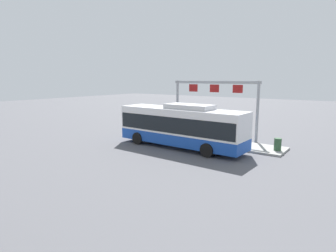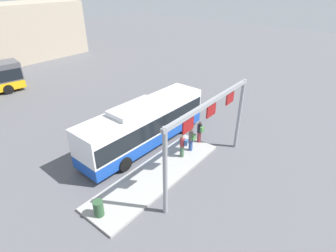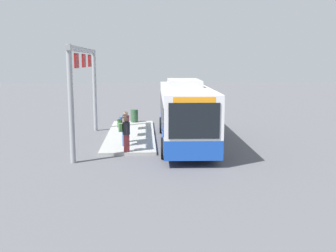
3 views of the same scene
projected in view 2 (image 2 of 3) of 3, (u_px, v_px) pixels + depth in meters
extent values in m
plane|color=#56565B|center=(145.00, 144.00, 20.24)|extent=(120.00, 120.00, 0.00)
cube|color=#9E9E99|center=(157.00, 174.00, 17.06)|extent=(10.00, 2.80, 0.16)
cube|color=#1947AD|center=(145.00, 135.00, 19.87)|extent=(10.61, 2.79, 0.85)
cube|color=silver|center=(144.00, 119.00, 19.20)|extent=(10.61, 2.79, 1.90)
cube|color=black|center=(144.00, 121.00, 19.30)|extent=(10.40, 2.82, 1.20)
cube|color=black|center=(188.00, 98.00, 22.77)|extent=(0.10, 2.13, 1.50)
cube|color=#B7B7BC|center=(135.00, 108.00, 18.12)|extent=(3.74, 1.85, 0.36)
cube|color=orange|center=(188.00, 89.00, 22.31)|extent=(0.17, 1.75, 0.28)
cylinder|color=black|center=(164.00, 117.00, 22.99)|extent=(1.01, 0.33, 1.00)
cylinder|color=black|center=(186.00, 126.00, 21.63)|extent=(1.01, 0.33, 1.00)
cylinder|color=black|center=(102.00, 150.00, 18.63)|extent=(1.01, 0.33, 1.00)
cylinder|color=black|center=(125.00, 164.00, 17.27)|extent=(1.01, 0.33, 1.00)
cylinder|color=black|center=(3.00, 84.00, 30.30)|extent=(1.04, 0.47, 1.00)
cylinder|color=black|center=(8.00, 89.00, 28.72)|extent=(1.04, 0.47, 1.00)
cylinder|color=maroon|center=(199.00, 137.00, 20.04)|extent=(0.33, 0.33, 0.85)
cylinder|color=black|center=(200.00, 128.00, 19.69)|extent=(0.40, 0.40, 0.60)
sphere|color=brown|center=(200.00, 123.00, 19.49)|extent=(0.22, 0.22, 0.22)
cube|color=#4C8447|center=(202.00, 129.00, 19.50)|extent=(0.31, 0.23, 0.40)
cylinder|color=#334C8C|center=(191.00, 145.00, 19.07)|extent=(0.32, 0.32, 0.85)
cylinder|color=slate|center=(191.00, 136.00, 18.72)|extent=(0.39, 0.39, 0.60)
sphere|color=#9E755B|center=(191.00, 131.00, 18.52)|extent=(0.22, 0.22, 0.22)
cube|color=#4C8447|center=(194.00, 137.00, 18.54)|extent=(0.31, 0.22, 0.40)
cylinder|color=#476B4C|center=(182.00, 151.00, 18.40)|extent=(0.36, 0.36, 0.85)
cylinder|color=maroon|center=(182.00, 142.00, 18.04)|extent=(0.44, 0.44, 0.60)
sphere|color=tan|center=(182.00, 137.00, 17.85)|extent=(0.22, 0.22, 0.22)
cube|color=#335993|center=(186.00, 142.00, 17.96)|extent=(0.33, 0.27, 0.40)
cylinder|color=gray|center=(165.00, 173.00, 13.17)|extent=(0.24, 0.24, 5.20)
cylinder|color=gray|center=(239.00, 115.00, 18.71)|extent=(0.24, 0.24, 5.20)
cube|color=gray|center=(212.00, 101.00, 14.75)|extent=(8.53, 0.20, 0.24)
cube|color=maroon|center=(188.00, 125.00, 13.49)|extent=(0.90, 0.08, 0.70)
cube|color=maroon|center=(211.00, 110.00, 15.01)|extent=(0.90, 0.08, 0.70)
cube|color=maroon|center=(230.00, 98.00, 16.54)|extent=(0.90, 0.08, 0.70)
cylinder|color=#2D5133|center=(99.00, 208.00, 13.83)|extent=(0.52, 0.52, 0.90)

